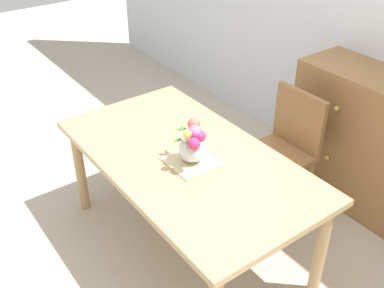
{
  "coord_description": "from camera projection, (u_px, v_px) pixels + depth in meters",
  "views": [
    {
      "loc": [
        1.84,
        -1.3,
        2.25
      ],
      "look_at": [
        0.07,
        -0.01,
        0.84
      ],
      "focal_mm": 43.15,
      "sensor_mm": 36.0,
      "label": 1
    }
  ],
  "objects": [
    {
      "name": "placemat",
      "position": [
        192.0,
        161.0,
        2.67
      ],
      "size": [
        0.28,
        0.28,
        0.01
      ],
      "primitive_type": "cube",
      "color": "#CCB789",
      "rests_on": "dining_table"
    },
    {
      "name": "chair_far",
      "position": [
        285.0,
        145.0,
        3.2
      ],
      "size": [
        0.42,
        0.42,
        0.9
      ],
      "rotation": [
        0.0,
        0.0,
        3.14
      ],
      "color": "olive",
      "rests_on": "ground_plane"
    },
    {
      "name": "dining_table",
      "position": [
        187.0,
        167.0,
        2.77
      ],
      "size": [
        1.69,
        0.93,
        0.72
      ],
      "color": "tan",
      "rests_on": "ground_plane"
    },
    {
      "name": "flower_vase",
      "position": [
        192.0,
        144.0,
        2.59
      ],
      "size": [
        0.26,
        0.18,
        0.26
      ],
      "color": "silver",
      "rests_on": "placemat"
    },
    {
      "name": "ground_plane",
      "position": [
        187.0,
        244.0,
        3.11
      ],
      "size": [
        12.0,
        12.0,
        0.0
      ],
      "primitive_type": "plane",
      "color": "#B7AD99"
    }
  ]
}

